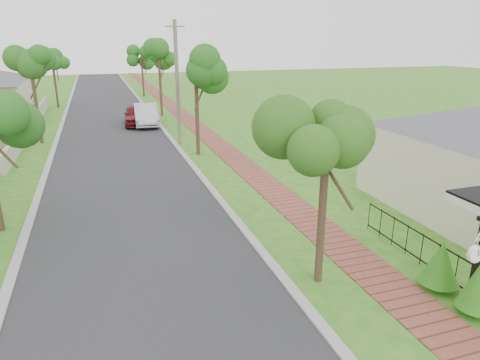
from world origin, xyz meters
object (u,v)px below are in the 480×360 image
parked_car_white (146,115)px  station_clock (477,252)px  parked_car_red (137,115)px  utility_pole (177,83)px  near_tree (326,149)px

parked_car_white → station_clock: station_clock is taller
parked_car_red → utility_pole: utility_pole is taller
parked_car_red → parked_car_white: bearing=-23.6°
parked_car_red → utility_pole: (2.00, -7.25, 3.05)m
near_tree → parked_car_white: bearing=94.4°
near_tree → station_clock: 4.12m
parked_car_red → station_clock: station_clock is taller
parked_car_red → station_clock: size_ratio=5.04×
parked_car_red → station_clock: (4.83, -27.72, 1.17)m
parked_car_white → near_tree: size_ratio=1.03×
near_tree → station_clock: bearing=-51.9°
near_tree → utility_pole: (-0.55, 17.57, 0.03)m
parked_car_white → parked_car_red: bearing=155.4°
parked_car_white → near_tree: 24.71m
parked_car_red → near_tree: near_tree is taller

